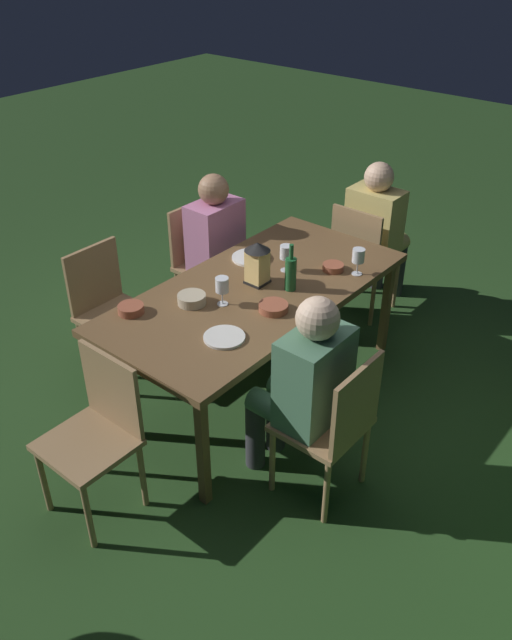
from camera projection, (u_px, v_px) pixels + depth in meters
The scene contains 21 objects.
ground_plane at pixel (256, 387), 4.23m from camera, with size 16.00×16.00×0.00m, color #26471E.
dining_table at pixel (256, 296), 3.85m from camera, with size 1.94×0.94×0.74m.
chair_head_far at pixel (97, 429), 3.17m from camera, with size 0.40×0.42×0.87m.
chair_side_left_b at pixel (109, 306), 4.14m from camera, with size 0.42×0.40×0.87m.
chair_head_near at pixel (362, 255), 4.75m from camera, with size 0.40×0.42×0.87m.
person_in_mustard at pixel (378, 227), 4.80m from camera, with size 0.48×0.38×1.15m.
chair_side_right_b at pixel (334, 422), 3.22m from camera, with size 0.42×0.40×0.87m.
person_in_green at pixel (303, 383), 3.24m from camera, with size 0.38×0.47×1.15m.
chair_side_left_a at pixel (203, 258), 4.71m from camera, with size 0.42×0.40×0.87m.
person_in_pink at pixel (222, 247), 4.52m from camera, with size 0.38×0.47×1.15m.
lantern_centerpiece at pixel (257, 261), 3.80m from camera, with size 0.15×0.15×0.27m.
green_bottle_on_table at pixel (291, 273), 3.76m from camera, with size 0.07×0.07×0.29m.
wine_glass_a at pixel (222, 286), 3.61m from camera, with size 0.08×0.08×0.17m.
wine_glass_b at pixel (358, 257), 3.91m from camera, with size 0.08×0.08×0.17m.
wine_glass_c at pixel (286, 254), 3.95m from camera, with size 0.08×0.08×0.17m.
plate_a at pixel (224, 337), 3.38m from camera, with size 0.22×0.22×0.01m, color silver.
plate_b at pixel (251, 258), 4.14m from camera, with size 0.25×0.25×0.01m, color white.
bowl_olives at pixel (273, 307), 3.60m from camera, with size 0.17×0.17×0.04m.
bowl_bread at pixel (192, 299), 3.66m from camera, with size 0.16×0.16×0.06m.
bowl_salad at pixel (131, 309), 3.58m from camera, with size 0.14×0.14×0.05m.
bowl_dip at pixel (333, 267), 4.00m from camera, with size 0.13×0.13×0.04m.
Camera 1 is at (2.55, 2.12, 2.65)m, focal length 36.42 mm.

